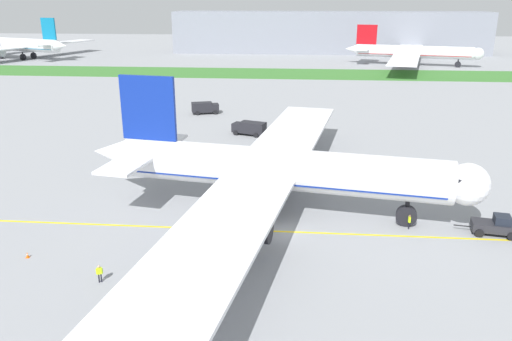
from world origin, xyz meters
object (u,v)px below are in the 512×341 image
airliner_foreground (274,170)px  ground_crew_wingwalker_port (409,220)px  traffic_cone_near_nose (27,255)px  parked_airliner_far_right (411,52)px  parked_airliner_far_centre (23,45)px  ground_crew_marshaller_front (99,272)px  service_truck_baggage_loader (205,107)px  service_truck_fuel_bowser (249,128)px  pushback_tug (496,225)px

airliner_foreground → ground_crew_wingwalker_port: airliner_foreground is taller
traffic_cone_near_nose → parked_airliner_far_right: size_ratio=0.01×
traffic_cone_near_nose → parked_airliner_far_centre: parked_airliner_far_centre is taller
parked_airliner_far_right → ground_crew_marshaller_front: bearing=-110.2°
ground_crew_marshaller_front → service_truck_baggage_loader: bearing=92.7°
ground_crew_marshaller_front → parked_airliner_far_centre: (-95.56, 163.85, 4.56)m
ground_crew_wingwalker_port → service_truck_fuel_bowser: bearing=119.3°
airliner_foreground → ground_crew_marshaller_front: bearing=-130.3°
ground_crew_wingwalker_port → service_truck_baggage_loader: 64.37m
airliner_foreground → parked_airliner_far_centre: bearing=126.9°
ground_crew_wingwalker_port → service_truck_fuel_bowser: (-21.45, 38.29, 0.39)m
ground_crew_wingwalker_port → service_truck_baggage_loader: service_truck_baggage_loader is taller
traffic_cone_near_nose → service_truck_baggage_loader: size_ratio=0.09×
ground_crew_marshaller_front → parked_airliner_far_right: size_ratio=0.02×
service_truck_baggage_loader → service_truck_fuel_bowser: size_ratio=0.94×
service_truck_baggage_loader → pushback_tug: bearing=-53.2°
ground_crew_wingwalker_port → parked_airliner_far_centre: (-125.18, 150.16, 4.59)m
airliner_foreground → pushback_tug: (24.03, -4.00, -4.24)m
pushback_tug → airliner_foreground: bearing=170.5°
service_truck_fuel_bowser → traffic_cone_near_nose: bearing=-109.4°
parked_airliner_far_centre → pushback_tug: bearing=-48.3°
traffic_cone_near_nose → parked_airliner_far_right: parked_airliner_far_right is taller
pushback_tug → service_truck_fuel_bowser: (-30.37, 38.87, 0.36)m
pushback_tug → ground_crew_marshaller_front: size_ratio=3.81×
traffic_cone_near_nose → service_truck_fuel_bowser: service_truck_fuel_bowser is taller
pushback_tug → ground_crew_wingwalker_port: bearing=176.3°
service_truck_fuel_bowser → parked_airliner_far_right: (49.44, 105.01, 3.49)m
traffic_cone_near_nose → parked_airliner_far_centre: 182.15m
service_truck_fuel_bowser → service_truck_baggage_loader: bearing=123.8°
ground_crew_wingwalker_port → parked_airliner_far_right: 146.06m
airliner_foreground → parked_airliner_far_right: airliner_foreground is taller
service_truck_baggage_loader → traffic_cone_near_nose: bearing=-94.9°
service_truck_fuel_bowser → pushback_tug: bearing=-52.0°
airliner_foreground → pushback_tug: bearing=-9.5°
traffic_cone_near_nose → parked_airliner_far_centre: size_ratio=0.01×
ground_crew_wingwalker_port → parked_airliner_far_centre: parked_airliner_far_centre is taller
parked_airliner_far_right → pushback_tug: bearing=-97.5°
pushback_tug → parked_airliner_far_right: 145.19m
traffic_cone_near_nose → parked_airliner_far_centre: (-86.76, 160.08, 5.31)m
service_truck_baggage_loader → parked_airliner_far_centre: size_ratio=0.09×
ground_crew_wingwalker_port → service_truck_baggage_loader: bearing=120.7°
service_truck_fuel_bowser → parked_airliner_far_right: parked_airliner_far_right is taller
parked_airliner_far_centre → parked_airliner_far_right: 153.33m
service_truck_fuel_bowser → ground_crew_wingwalker_port: bearing=-60.7°
ground_crew_marshaller_front → service_truck_baggage_loader: 69.11m
service_truck_baggage_loader → parked_airliner_far_centre: (-92.32, 94.81, 4.18)m
ground_crew_wingwalker_port → ground_crew_marshaller_front: bearing=-155.2°
airliner_foreground → service_truck_fuel_bowser: bearing=100.3°
service_truck_baggage_loader → service_truck_fuel_bowser: service_truck_baggage_loader is taller
pushback_tug → service_truck_fuel_bowser: bearing=128.0°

